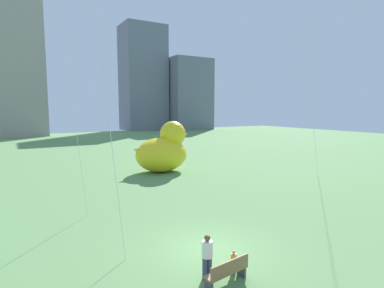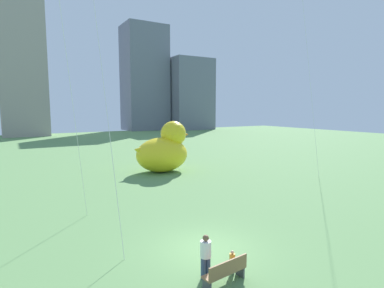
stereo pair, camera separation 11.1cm
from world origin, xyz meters
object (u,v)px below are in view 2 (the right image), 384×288
object	(u,v)px
park_bench	(226,271)
giant_inflatable_duck	(164,150)
person_child	(232,261)
person_adult	(206,254)

from	to	relation	value
park_bench	giant_inflatable_duck	bearing A→B (deg)	70.83
person_child	person_adult	bearing A→B (deg)	167.21
person_child	giant_inflatable_duck	size ratio (longest dim) A/B	0.15
park_bench	person_adult	bearing A→B (deg)	118.78
person_child	giant_inflatable_duck	xyz separation A→B (m)	(5.68, 17.67, 1.55)
person_child	giant_inflatable_duck	distance (m)	18.63
person_child	giant_inflatable_duck	bearing A→B (deg)	72.18
park_bench	giant_inflatable_duck	size ratio (longest dim) A/B	0.30
person_child	park_bench	bearing A→B (deg)	-143.84
park_bench	person_adult	world-z (taller)	person_adult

